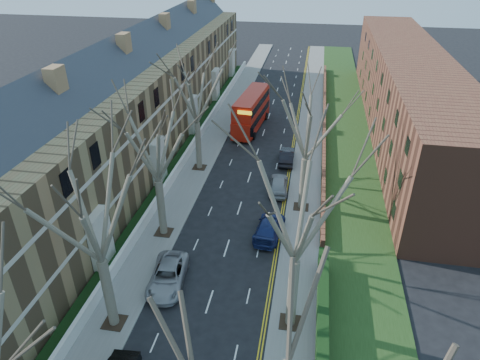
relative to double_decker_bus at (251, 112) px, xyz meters
The scene contains 16 objects.
pavement_left 4.87m from the double_decker_bus, 162.95° to the right, with size 3.00×102.00×0.12m, color slate.
pavement_right 8.23m from the double_decker_bus, ahead, with size 3.00×102.00×0.12m, color slate.
terrace_left 15.37m from the double_decker_bus, 141.84° to the right, with size 9.70×78.00×13.60m.
flats_right 19.68m from the double_decker_bus, ahead, with size 13.97×54.00×10.00m.
front_wall_left 11.07m from the double_decker_bus, 122.07° to the right, with size 0.30×78.00×1.00m.
grass_verge_right 12.58m from the double_decker_bus, ahead, with size 6.00×102.00×0.06m.
tree_left_mid 35.26m from the double_decker_bus, 96.43° to the right, with size 10.50×10.50×14.71m.
tree_left_far 25.56m from the double_decker_bus, 99.04° to the right, with size 10.15×10.15×14.22m.
tree_left_dist 14.81m from the double_decker_bus, 107.46° to the right, with size 10.50×10.50×14.71m.
tree_right_mid 33.94m from the double_decker_bus, 76.85° to the right, with size 10.50×10.50×14.71m.
tree_right_far 20.97m from the double_decker_bus, 67.59° to the right, with size 10.15×10.15×14.22m.
double_decker_bus is the anchor object (origin of this frame).
car_left_far 30.14m from the double_decker_bus, 92.93° to the right, with size 2.44×5.29×1.47m, color #949499.
car_right_near 23.45m from the double_decker_bus, 77.52° to the right, with size 2.09×5.15×1.49m, color navy.
car_right_mid 16.42m from the double_decker_bus, 71.74° to the right, with size 1.82×4.53×1.54m, color gray.
car_right_far 10.68m from the double_decker_bus, 59.19° to the right, with size 1.57×4.51×1.48m, color black.
Camera 1 is at (5.89, -12.00, 22.28)m, focal length 32.00 mm.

